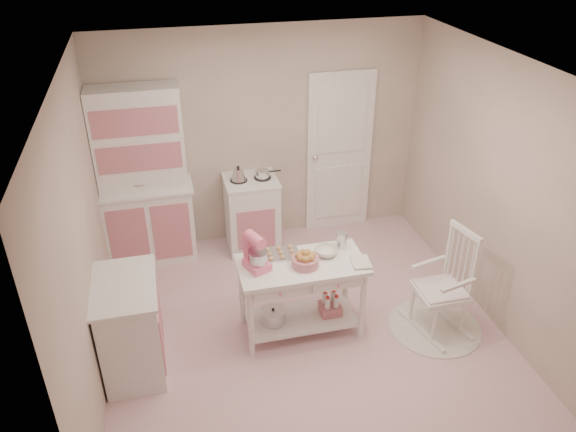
{
  "coord_description": "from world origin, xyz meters",
  "views": [
    {
      "loc": [
        -1.19,
        -4.19,
        3.77
      ],
      "look_at": [
        -0.04,
        0.48,
        1.03
      ],
      "focal_mm": 35.0,
      "sensor_mm": 36.0,
      "label": 1
    }
  ],
  "objects_px": {
    "stove": "(252,213)",
    "work_table": "(301,297)",
    "hutch": "(143,179)",
    "bread_basket": "(305,262)",
    "rocking_chair": "(442,283)",
    "stand_mixer": "(257,253)",
    "base_cabinet": "(131,327)"
  },
  "relations": [
    {
      "from": "hutch",
      "to": "base_cabinet",
      "type": "height_order",
      "value": "hutch"
    },
    {
      "from": "rocking_chair",
      "to": "stove",
      "type": "bearing_deg",
      "value": 114.27
    },
    {
      "from": "hutch",
      "to": "stand_mixer",
      "type": "xyz_separation_m",
      "value": [
        0.96,
        -1.66,
        -0.07
      ]
    },
    {
      "from": "base_cabinet",
      "to": "stand_mixer",
      "type": "distance_m",
      "value": 1.29
    },
    {
      "from": "rocking_chair",
      "to": "stand_mixer",
      "type": "bearing_deg",
      "value": 156.3
    },
    {
      "from": "rocking_chair",
      "to": "bread_basket",
      "type": "distance_m",
      "value": 1.35
    },
    {
      "from": "stand_mixer",
      "to": "bread_basket",
      "type": "bearing_deg",
      "value": -31.55
    },
    {
      "from": "stove",
      "to": "base_cabinet",
      "type": "height_order",
      "value": "same"
    },
    {
      "from": "hutch",
      "to": "bread_basket",
      "type": "distance_m",
      "value": 2.23
    },
    {
      "from": "rocking_chair",
      "to": "work_table",
      "type": "xyz_separation_m",
      "value": [
        -1.32,
        0.29,
        -0.15
      ]
    },
    {
      "from": "stove",
      "to": "work_table",
      "type": "xyz_separation_m",
      "value": [
        0.18,
        -1.63,
        -0.06
      ]
    },
    {
      "from": "bread_basket",
      "to": "hutch",
      "type": "bearing_deg",
      "value": 128.89
    },
    {
      "from": "rocking_chair",
      "to": "stand_mixer",
      "type": "xyz_separation_m",
      "value": [
        -1.74,
        0.31,
        0.42
      ]
    },
    {
      "from": "base_cabinet",
      "to": "work_table",
      "type": "height_order",
      "value": "base_cabinet"
    },
    {
      "from": "base_cabinet",
      "to": "stand_mixer",
      "type": "xyz_separation_m",
      "value": [
        1.17,
        0.14,
        0.51
      ]
    },
    {
      "from": "stove",
      "to": "bread_basket",
      "type": "distance_m",
      "value": 1.74
    },
    {
      "from": "stove",
      "to": "base_cabinet",
      "type": "distance_m",
      "value": 2.25
    },
    {
      "from": "stove",
      "to": "bread_basket",
      "type": "bearing_deg",
      "value": -83.33
    },
    {
      "from": "hutch",
      "to": "bread_basket",
      "type": "relative_size",
      "value": 8.32
    },
    {
      "from": "hutch",
      "to": "rocking_chair",
      "type": "xyz_separation_m",
      "value": [
        2.69,
        -1.97,
        -0.49
      ]
    },
    {
      "from": "work_table",
      "to": "bread_basket",
      "type": "height_order",
      "value": "bread_basket"
    },
    {
      "from": "base_cabinet",
      "to": "stand_mixer",
      "type": "relative_size",
      "value": 2.71
    },
    {
      "from": "stand_mixer",
      "to": "work_table",
      "type": "bearing_deg",
      "value": -25.23
    },
    {
      "from": "stand_mixer",
      "to": "hutch",
      "type": "bearing_deg",
      "value": 97.42
    },
    {
      "from": "rocking_chair",
      "to": "work_table",
      "type": "relative_size",
      "value": 0.92
    },
    {
      "from": "hutch",
      "to": "bread_basket",
      "type": "bearing_deg",
      "value": -51.11
    },
    {
      "from": "base_cabinet",
      "to": "rocking_chair",
      "type": "relative_size",
      "value": 0.84
    },
    {
      "from": "hutch",
      "to": "work_table",
      "type": "distance_m",
      "value": 2.27
    },
    {
      "from": "base_cabinet",
      "to": "bread_basket",
      "type": "xyz_separation_m",
      "value": [
        1.61,
        0.07,
        0.39
      ]
    },
    {
      "from": "stove",
      "to": "stand_mixer",
      "type": "height_order",
      "value": "stand_mixer"
    },
    {
      "from": "stove",
      "to": "work_table",
      "type": "bearing_deg",
      "value": -83.82
    },
    {
      "from": "hutch",
      "to": "rocking_chair",
      "type": "height_order",
      "value": "hutch"
    }
  ]
}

